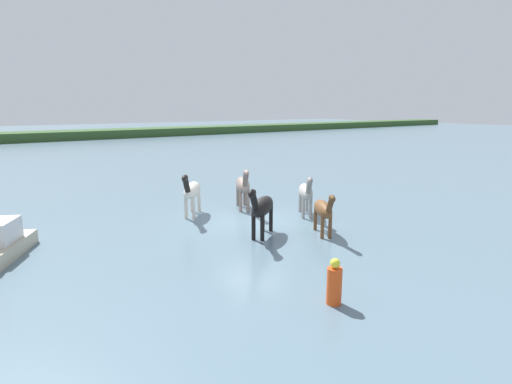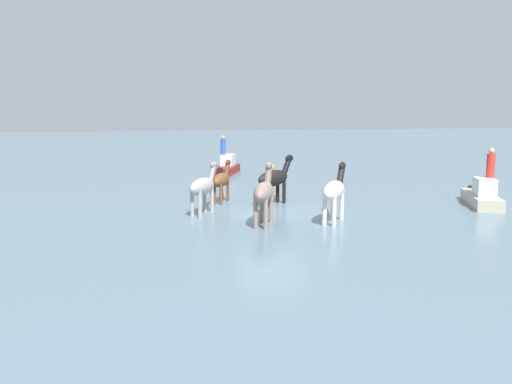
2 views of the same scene
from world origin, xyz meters
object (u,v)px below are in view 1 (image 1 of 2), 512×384
object	(u,v)px
horse_mid_herd	(243,185)
horse_gray_outer	(262,207)
horse_dun_straggler	(192,191)
horse_pinto_flank	(324,210)
buoy_channel_marker	(334,284)
horse_chestnut_trailing	(306,192)

from	to	relation	value
horse_mid_herd	horse_gray_outer	world-z (taller)	horse_mid_herd
horse_dun_straggler	horse_pinto_flank	bearing A→B (deg)	65.92
buoy_channel_marker	horse_pinto_flank	bearing A→B (deg)	48.41
horse_chestnut_trailing	buoy_channel_marker	distance (m)	8.07
horse_dun_straggler	buoy_channel_marker	world-z (taller)	horse_dun_straggler
horse_mid_herd	horse_dun_straggler	xyz separation A→B (m)	(-2.43, 0.29, -0.01)
horse_gray_outer	horse_pinto_flank	distance (m)	2.25
horse_gray_outer	buoy_channel_marker	world-z (taller)	horse_gray_outer
horse_mid_herd	buoy_channel_marker	distance (m)	9.55
horse_chestnut_trailing	buoy_channel_marker	bearing A→B (deg)	-2.59
horse_gray_outer	horse_pinto_flank	world-z (taller)	horse_gray_outer
horse_mid_herd	horse_gray_outer	xyz separation A→B (m)	(-1.66, -3.75, -0.02)
horse_gray_outer	buoy_channel_marker	xyz separation A→B (m)	(-1.65, -5.19, -0.57)
horse_mid_herd	horse_chestnut_trailing	distance (m)	2.96
horse_gray_outer	horse_pinto_flank	size ratio (longest dim) A/B	1.07
horse_mid_herd	horse_dun_straggler	distance (m)	2.44
horse_mid_herd	horse_pinto_flank	bearing A→B (deg)	29.86
horse_mid_herd	buoy_channel_marker	world-z (taller)	horse_mid_herd
horse_gray_outer	horse_chestnut_trailing	xyz separation A→B (m)	(3.21, 1.23, -0.05)
horse_chestnut_trailing	horse_pinto_flank	size ratio (longest dim) A/B	1.05
horse_pinto_flank	buoy_channel_marker	xyz separation A→B (m)	(-3.59, -4.04, -0.43)
horse_chestnut_trailing	horse_dun_straggler	distance (m)	4.87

